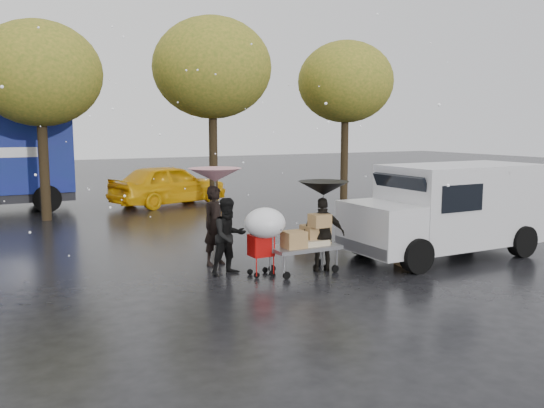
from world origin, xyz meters
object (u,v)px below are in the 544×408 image
person_black (323,234)px  shopping_cart (264,227)px  vendor_cart (307,239)px  person_pink (216,226)px  white_van (449,208)px  yellow_taxi (169,184)px

person_black → shopping_cart: (-1.38, 0.10, 0.26)m
vendor_cart → person_pink: bearing=134.0°
vendor_cart → white_van: bearing=-3.3°
person_pink → shopping_cart: (0.48, -1.48, 0.16)m
vendor_cart → person_black: bearing=-7.3°
vendor_cart → yellow_taxi: size_ratio=0.32×
vendor_cart → shopping_cart: bearing=177.1°
vendor_cart → white_van: white_van is taller
shopping_cart → yellow_taxi: yellow_taxi is taller
person_pink → vendor_cart: person_pink is taller
person_pink → person_black: size_ratio=1.12×
shopping_cart → yellow_taxi: (1.69, 11.62, -0.25)m
vendor_cart → shopping_cart: shopping_cart is taller
white_van → yellow_taxi: (-3.16, 11.89, -0.35)m
shopping_cart → white_van: (4.84, -0.27, 0.10)m
yellow_taxi → vendor_cart: bearing=159.8°
vendor_cart → white_van: (3.84, -0.22, 0.43)m
person_black → yellow_taxi: (0.31, 11.72, 0.01)m
person_black → white_van: size_ratio=0.33×
person_pink → vendor_cart: (1.48, -1.53, -0.17)m
person_black → shopping_cart: 1.40m
person_black → vendor_cart: size_ratio=1.05×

